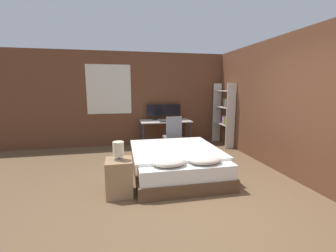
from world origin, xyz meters
The scene contains 13 objects.
ground_plane centered at (0.00, 0.00, 0.00)m, with size 20.00×20.00×0.00m, color brown.
wall_back centered at (-0.02, 3.79, 1.35)m, with size 12.00×0.08×2.70m.
wall_side_right centered at (1.93, 1.50, 1.35)m, with size 0.06×12.00×2.70m.
bed centered at (-0.17, 1.18, 0.26)m, with size 1.67×2.00×0.59m.
nightstand centered at (-1.25, 0.56, 0.29)m, with size 0.41×0.43×0.58m.
bedside_lamp centered at (-1.25, 0.56, 0.75)m, with size 0.17×0.17×0.29m.
desk centered at (0.04, 3.37, 0.67)m, with size 1.43×0.70×0.76m.
monitor_left centered at (-0.22, 3.61, 1.01)m, with size 0.49×0.16×0.45m.
monitor_right centered at (0.31, 3.61, 1.01)m, with size 0.49×0.16×0.45m.
keyboard centered at (0.04, 3.12, 0.77)m, with size 0.40×0.13×0.02m.
computer_mouse centered at (0.33, 3.12, 0.78)m, with size 0.07×0.05×0.04m.
office_chair centered at (0.08, 2.58, 0.37)m, with size 0.52×0.52×0.98m.
bookshelf centered at (1.75, 3.09, 0.99)m, with size 0.26×0.94×1.81m.
Camera 1 is at (-1.18, -2.89, 1.69)m, focal length 24.00 mm.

